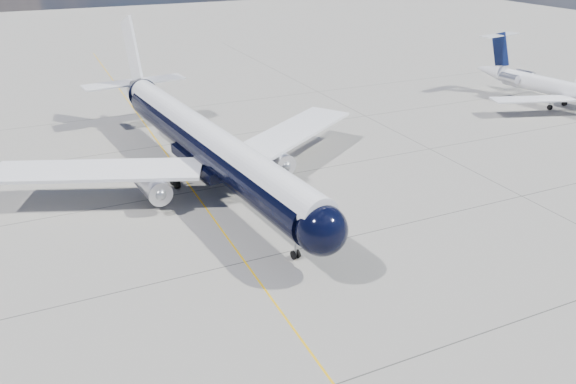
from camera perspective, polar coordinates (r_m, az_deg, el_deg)
name	(u,v)px	position (r m, az deg, el deg)	size (l,w,h in m)	color
ground	(181,174)	(63.22, -10.80, 1.79)	(320.00, 320.00, 0.00)	gray
taxiway_centerline	(194,191)	(58.76, -9.55, 0.06)	(0.16, 160.00, 0.01)	#EAAC0C
main_airliner	(202,140)	(59.57, -8.70, 5.23)	(41.77, 51.12, 14.77)	black
regional_jet	(555,86)	(95.32, 25.49, 9.66)	(25.02, 29.04, 9.86)	white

